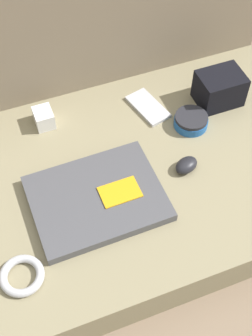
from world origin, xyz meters
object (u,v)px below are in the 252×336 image
at_px(speaker_puck, 191,121).
at_px(camera_pouch, 219,88).
at_px(laptop, 97,198).
at_px(phone_black, 148,107).
at_px(charger_brick, 44,118).
at_px(computer_mouse, 186,165).

distance_m(speaker_puck, camera_pouch, 0.12).
bearing_deg(laptop, camera_pouch, 24.19).
relative_size(speaker_puck, phone_black, 0.64).
xyz_separation_m(camera_pouch, charger_brick, (-0.45, 0.08, -0.02)).
distance_m(computer_mouse, camera_pouch, 0.25).
bearing_deg(computer_mouse, charger_brick, 116.54).
xyz_separation_m(computer_mouse, speaker_puck, (0.07, 0.12, 0.00)).
xyz_separation_m(computer_mouse, camera_pouch, (0.18, 0.18, 0.03)).
distance_m(phone_black, charger_brick, 0.27).
distance_m(laptop, camera_pouch, 0.45).
bearing_deg(phone_black, camera_pouch, -26.14).
bearing_deg(speaker_puck, computer_mouse, -120.23).
xyz_separation_m(speaker_puck, camera_pouch, (0.11, 0.05, 0.03)).
bearing_deg(speaker_puck, camera_pouch, 27.22).
relative_size(laptop, camera_pouch, 2.56).
distance_m(speaker_puck, charger_brick, 0.38).
bearing_deg(phone_black, charger_brick, 156.96).
relative_size(laptop, speaker_puck, 3.40).
height_order(phone_black, charger_brick, charger_brick).
bearing_deg(camera_pouch, speaker_puck, -152.78).
bearing_deg(laptop, computer_mouse, 1.92).
relative_size(laptop, charger_brick, 5.28).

